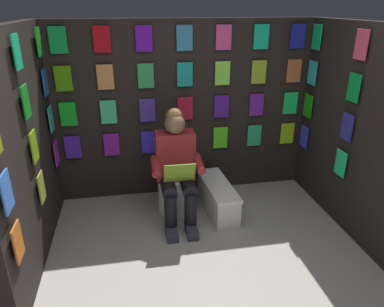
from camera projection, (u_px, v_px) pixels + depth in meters
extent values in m
cube|color=black|center=(184.00, 111.00, 4.14)|extent=(3.01, 0.10, 2.01)
cube|color=#4A1FB4|center=(73.00, 147.00, 3.98)|extent=(0.17, 0.01, 0.26)
cube|color=#80159D|center=(112.00, 145.00, 4.05)|extent=(0.17, 0.01, 0.26)
cube|color=#3326E2|center=(149.00, 142.00, 4.12)|extent=(0.17, 0.01, 0.26)
cube|color=#38E996|center=(185.00, 140.00, 4.19)|extent=(0.17, 0.01, 0.26)
cube|color=#4FDD17|center=(220.00, 138.00, 4.26)|extent=(0.17, 0.01, 0.26)
cube|color=#26B276|center=(254.00, 136.00, 4.33)|extent=(0.17, 0.01, 0.26)
cube|color=#9CD71A|center=(287.00, 133.00, 4.40)|extent=(0.17, 0.01, 0.26)
cube|color=#11AC1F|center=(68.00, 114.00, 3.83)|extent=(0.17, 0.01, 0.26)
cube|color=#37CB85|center=(109.00, 112.00, 3.90)|extent=(0.17, 0.01, 0.26)
cube|color=#432F95|center=(147.00, 110.00, 3.97)|extent=(0.17, 0.01, 0.26)
cube|color=#B31429|center=(185.00, 108.00, 4.04)|extent=(0.17, 0.01, 0.26)
cube|color=#46178F|center=(221.00, 107.00, 4.11)|extent=(0.17, 0.01, 0.26)
cube|color=#6B1D99|center=(256.00, 105.00, 4.18)|extent=(0.17, 0.01, 0.26)
cube|color=#18D864|center=(290.00, 103.00, 4.25)|extent=(0.17, 0.01, 0.26)
cube|color=#438D0A|center=(63.00, 79.00, 3.69)|extent=(0.17, 0.01, 0.26)
cube|color=#D48346|center=(105.00, 77.00, 3.76)|extent=(0.17, 0.01, 0.26)
cube|color=#2E9353|center=(146.00, 76.00, 3.83)|extent=(0.17, 0.01, 0.26)
cube|color=teal|center=(185.00, 75.00, 3.90)|extent=(0.17, 0.01, 0.26)
cube|color=#83E641|center=(222.00, 73.00, 3.97)|extent=(0.17, 0.01, 0.26)
cube|color=#91B427|center=(259.00, 72.00, 4.04)|extent=(0.17, 0.01, 0.26)
cube|color=#C15D33|center=(294.00, 71.00, 4.11)|extent=(0.17, 0.01, 0.26)
cube|color=#0F9342|center=(58.00, 40.00, 3.54)|extent=(0.17, 0.01, 0.26)
cube|color=#B30916|center=(102.00, 39.00, 3.61)|extent=(0.17, 0.01, 0.26)
cube|color=#5E0EAE|center=(144.00, 39.00, 3.68)|extent=(0.17, 0.01, 0.26)
cube|color=teal|center=(185.00, 38.00, 3.75)|extent=(0.17, 0.01, 0.26)
cube|color=#D23F8B|center=(224.00, 37.00, 3.82)|extent=(0.17, 0.01, 0.26)
cube|color=#12C384|center=(261.00, 37.00, 3.89)|extent=(0.17, 0.01, 0.26)
cube|color=#1B2098|center=(298.00, 36.00, 3.96)|extent=(0.17, 0.01, 0.26)
cube|color=black|center=(354.00, 131.00, 3.47)|extent=(0.10, 1.94, 2.01)
cube|color=#3135E9|center=(304.00, 137.00, 4.29)|extent=(0.01, 0.17, 0.26)
cube|color=#20E68B|center=(341.00, 163.00, 3.58)|extent=(0.01, 0.17, 0.26)
cube|color=#1E9912|center=(308.00, 106.00, 4.15)|extent=(0.01, 0.17, 0.26)
cube|color=navy|center=(347.00, 127.00, 3.43)|extent=(0.01, 0.17, 0.26)
cube|color=#25BBC4|center=(312.00, 73.00, 4.00)|extent=(0.01, 0.17, 0.26)
cube|color=#0C953D|center=(354.00, 88.00, 3.29)|extent=(0.01, 0.17, 0.26)
cube|color=#0FC361|center=(317.00, 37.00, 3.85)|extent=(0.01, 0.17, 0.26)
cube|color=#DB465D|center=(361.00, 45.00, 3.14)|extent=(0.01, 0.17, 0.26)
cube|color=black|center=(24.00, 153.00, 2.96)|extent=(0.10, 1.94, 2.01)
cube|color=#CA6621|center=(18.00, 242.00, 2.39)|extent=(0.01, 0.17, 0.26)
cube|color=olive|center=(42.00, 187.00, 3.11)|extent=(0.01, 0.17, 0.26)
cube|color=purple|center=(56.00, 153.00, 3.82)|extent=(0.01, 0.17, 0.26)
cube|color=#3A73D9|center=(7.00, 192.00, 2.25)|extent=(0.01, 0.17, 0.26)
cube|color=#74A414|center=(34.00, 147.00, 2.96)|extent=(0.01, 0.17, 0.26)
cube|color=teal|center=(51.00, 119.00, 3.67)|extent=(0.01, 0.17, 0.26)
cube|color=#168D22|center=(26.00, 102.00, 2.81)|extent=(0.01, 0.17, 0.26)
cube|color=blue|center=(45.00, 82.00, 3.53)|extent=(0.01, 0.17, 0.26)
cube|color=#15B873|center=(17.00, 52.00, 2.67)|extent=(0.01, 0.17, 0.26)
cube|color=#1B911E|center=(39.00, 42.00, 3.38)|extent=(0.01, 0.17, 0.26)
cylinder|color=white|center=(176.00, 195.00, 3.95)|extent=(0.38, 0.38, 0.40)
cylinder|color=white|center=(175.00, 177.00, 3.87)|extent=(0.41, 0.41, 0.02)
cube|color=white|center=(172.00, 154.00, 4.04)|extent=(0.38, 0.19, 0.36)
cylinder|color=white|center=(173.00, 157.00, 3.95)|extent=(0.39, 0.07, 0.39)
cube|color=maroon|center=(175.00, 155.00, 3.73)|extent=(0.40, 0.23, 0.52)
sphere|color=brown|center=(175.00, 124.00, 3.57)|extent=(0.21, 0.21, 0.21)
sphere|color=olive|center=(174.00, 116.00, 3.57)|extent=(0.17, 0.17, 0.17)
cylinder|color=black|center=(188.00, 184.00, 3.66)|extent=(0.16, 0.40, 0.15)
cylinder|color=black|center=(168.00, 186.00, 3.63)|extent=(0.16, 0.40, 0.15)
cylinder|color=black|center=(191.00, 213.00, 3.58)|extent=(0.12, 0.12, 0.42)
cylinder|color=black|center=(171.00, 214.00, 3.55)|extent=(0.12, 0.12, 0.42)
cube|color=#33333D|center=(192.00, 230.00, 3.59)|extent=(0.11, 0.26, 0.09)
cube|color=#33333D|center=(172.00, 232.00, 3.56)|extent=(0.11, 0.26, 0.09)
cylinder|color=maroon|center=(199.00, 163.00, 3.61)|extent=(0.09, 0.31, 0.13)
cylinder|color=maroon|center=(155.00, 166.00, 3.55)|extent=(0.09, 0.31, 0.13)
cube|color=#84B12C|center=(180.00, 173.00, 3.44)|extent=(0.30, 0.13, 0.23)
cube|color=white|center=(218.00, 199.00, 3.97)|extent=(0.30, 0.80, 0.30)
cube|color=white|center=(218.00, 185.00, 3.90)|extent=(0.31, 0.84, 0.03)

